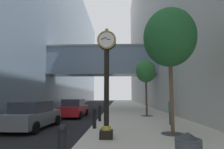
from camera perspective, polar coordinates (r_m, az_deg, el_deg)
ground_plane at (r=28.53m, az=-1.31°, el=-10.60°), size 110.00×110.00×0.00m
sidewalk_right at (r=31.52m, az=5.26°, el=-10.08°), size 6.78×80.00×0.14m
building_block_left at (r=36.29m, az=-21.18°, el=12.92°), size 23.94×80.00×27.83m
building_block_right at (r=36.82m, az=18.11°, el=20.38°), size 9.00×80.00×37.01m
street_clock at (r=7.99m, az=-1.71°, el=-0.46°), size 0.84×0.55×4.82m
bollard_nearest at (r=4.76m, az=-15.30°, el=-21.11°), size 0.22×0.22×1.11m
bollard_third at (r=10.46m, az=-5.48°, el=-13.30°), size 0.22×0.22×1.11m
bollard_fourth at (r=13.37m, az=-3.82°, el=-11.87°), size 0.22×0.22×1.11m
street_tree_near at (r=9.72m, az=17.47°, el=10.86°), size 2.56×2.56×6.16m
street_tree_mid_near at (r=17.16m, az=10.52°, el=0.90°), size 1.84×1.84×5.13m
pedestrian_walking at (r=12.28m, az=17.98°, el=-10.59°), size 0.48×0.48×1.67m
pedestrian_by_clock at (r=16.56m, az=17.90°, el=-9.24°), size 0.43×0.43×1.80m
car_grey_near at (r=12.02m, az=-23.29°, el=-11.64°), size 2.05×4.53×1.60m
car_red_mid at (r=17.51m, az=-11.75°, el=-10.27°), size 2.02×4.63×1.64m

